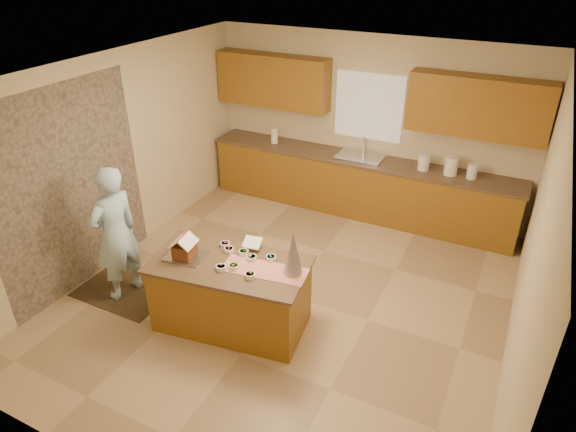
# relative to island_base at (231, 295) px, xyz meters

# --- Properties ---
(floor) EXTENTS (5.50, 5.50, 0.00)m
(floor) POSITION_rel_island_base_xyz_m (0.34, 0.74, -0.40)
(floor) COLOR tan
(floor) RESTS_ON ground
(ceiling) EXTENTS (5.50, 5.50, 0.00)m
(ceiling) POSITION_rel_island_base_xyz_m (0.34, 0.74, 2.30)
(ceiling) COLOR silver
(ceiling) RESTS_ON floor
(wall_back) EXTENTS (5.50, 5.50, 0.00)m
(wall_back) POSITION_rel_island_base_xyz_m (0.34, 3.49, 0.95)
(wall_back) COLOR beige
(wall_back) RESTS_ON floor
(wall_front) EXTENTS (5.50, 5.50, 0.00)m
(wall_front) POSITION_rel_island_base_xyz_m (0.34, -2.01, 0.95)
(wall_front) COLOR beige
(wall_front) RESTS_ON floor
(wall_left) EXTENTS (5.50, 5.50, 0.00)m
(wall_left) POSITION_rel_island_base_xyz_m (-2.16, 0.74, 0.95)
(wall_left) COLOR beige
(wall_left) RESTS_ON floor
(wall_right) EXTENTS (5.50, 5.50, 0.00)m
(wall_right) POSITION_rel_island_base_xyz_m (2.84, 0.74, 0.95)
(wall_right) COLOR beige
(wall_right) RESTS_ON floor
(stone_accent) EXTENTS (0.00, 2.50, 2.50)m
(stone_accent) POSITION_rel_island_base_xyz_m (-2.14, -0.06, 0.85)
(stone_accent) COLOR gray
(stone_accent) RESTS_ON wall_left
(window_curtain) EXTENTS (1.05, 0.03, 1.00)m
(window_curtain) POSITION_rel_island_base_xyz_m (0.34, 3.46, 1.25)
(window_curtain) COLOR white
(window_curtain) RESTS_ON wall_back
(back_counter_base) EXTENTS (4.80, 0.60, 0.88)m
(back_counter_base) POSITION_rel_island_base_xyz_m (0.34, 3.19, 0.04)
(back_counter_base) COLOR brown
(back_counter_base) RESTS_ON floor
(back_counter_top) EXTENTS (4.85, 0.63, 0.04)m
(back_counter_top) POSITION_rel_island_base_xyz_m (0.34, 3.19, 0.50)
(back_counter_top) COLOR brown
(back_counter_top) RESTS_ON back_counter_base
(upper_cabinet_left) EXTENTS (1.85, 0.35, 0.80)m
(upper_cabinet_left) POSITION_rel_island_base_xyz_m (-1.21, 3.31, 1.50)
(upper_cabinet_left) COLOR #8C5B1E
(upper_cabinet_left) RESTS_ON wall_back
(upper_cabinet_right) EXTENTS (1.85, 0.35, 0.80)m
(upper_cabinet_right) POSITION_rel_island_base_xyz_m (1.89, 3.31, 1.50)
(upper_cabinet_right) COLOR #8C5B1E
(upper_cabinet_right) RESTS_ON wall_back
(sink) EXTENTS (0.70, 0.45, 0.12)m
(sink) POSITION_rel_island_base_xyz_m (0.34, 3.19, 0.49)
(sink) COLOR silver
(sink) RESTS_ON back_counter_top
(faucet) EXTENTS (0.03, 0.03, 0.28)m
(faucet) POSITION_rel_island_base_xyz_m (0.34, 3.37, 0.66)
(faucet) COLOR silver
(faucet) RESTS_ON back_counter_top
(island_base) EXTENTS (1.73, 1.04, 0.79)m
(island_base) POSITION_rel_island_base_xyz_m (0.00, 0.00, 0.00)
(island_base) COLOR brown
(island_base) RESTS_ON floor
(island_top) EXTENTS (1.81, 1.12, 0.04)m
(island_top) POSITION_rel_island_base_xyz_m (0.00, 0.00, 0.42)
(island_top) COLOR brown
(island_top) RESTS_ON island_base
(table_runner) EXTENTS (0.94, 0.45, 0.01)m
(table_runner) POSITION_rel_island_base_xyz_m (0.40, 0.06, 0.44)
(table_runner) COLOR #BC0E0D
(table_runner) RESTS_ON island_top
(baking_tray) EXTENTS (0.46, 0.36, 0.02)m
(baking_tray) POSITION_rel_island_base_xyz_m (-0.49, -0.12, 0.44)
(baking_tray) COLOR silver
(baking_tray) RESTS_ON island_top
(cookbook) EXTENTS (0.22, 0.18, 0.09)m
(cookbook) POSITION_rel_island_base_xyz_m (0.08, 0.36, 0.51)
(cookbook) COLOR white
(cookbook) RESTS_ON island_top
(tinsel_tree) EXTENTS (0.23, 0.23, 0.50)m
(tinsel_tree) POSITION_rel_island_base_xyz_m (0.69, 0.15, 0.68)
(tinsel_tree) COLOR silver
(tinsel_tree) RESTS_ON island_top
(rug) EXTENTS (1.14, 0.75, 0.01)m
(rug) POSITION_rel_island_base_xyz_m (-1.53, -0.11, -0.39)
(rug) COLOR black
(rug) RESTS_ON floor
(boy) EXTENTS (0.50, 0.67, 1.68)m
(boy) POSITION_rel_island_base_xyz_m (-1.48, -0.11, 0.46)
(boy) COLOR #ADD9F6
(boy) RESTS_ON rug
(canister_a) EXTENTS (0.17, 0.17, 0.23)m
(canister_a) POSITION_rel_island_base_xyz_m (1.31, 3.19, 0.64)
(canister_a) COLOR white
(canister_a) RESTS_ON back_counter_top
(canister_b) EXTENTS (0.19, 0.19, 0.27)m
(canister_b) POSITION_rel_island_base_xyz_m (1.69, 3.19, 0.66)
(canister_b) COLOR white
(canister_b) RESTS_ON back_counter_top
(canister_c) EXTENTS (0.14, 0.14, 0.21)m
(canister_c) POSITION_rel_island_base_xyz_m (1.98, 3.19, 0.63)
(canister_c) COLOR white
(canister_c) RESTS_ON back_counter_top
(paper_towel) EXTENTS (0.11, 0.11, 0.25)m
(paper_towel) POSITION_rel_island_base_xyz_m (-1.13, 3.19, 0.65)
(paper_towel) COLOR white
(paper_towel) RESTS_ON back_counter_top
(gingerbread_house) EXTENTS (0.28, 0.29, 0.25)m
(gingerbread_house) POSITION_rel_island_base_xyz_m (-0.49, -0.12, 0.55)
(gingerbread_house) COLOR brown
(gingerbread_house) RESTS_ON baking_tray
(candy_bowls) EXTENTS (0.70, 0.51, 0.05)m
(candy_bowls) POSITION_rel_island_base_xyz_m (0.09, 0.09, 0.46)
(candy_bowls) COLOR orange
(candy_bowls) RESTS_ON island_top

